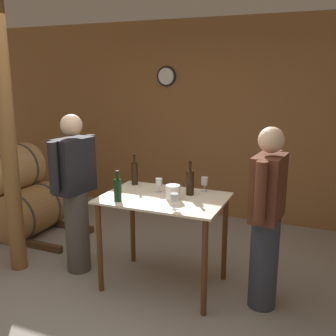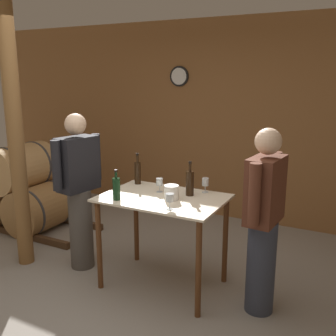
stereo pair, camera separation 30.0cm
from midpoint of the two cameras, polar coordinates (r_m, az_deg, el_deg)
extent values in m
plane|color=gray|center=(3.58, -11.26, -20.26)|extent=(14.00, 14.00, 0.00)
cube|color=brown|center=(5.48, 4.15, 6.90)|extent=(8.40, 0.05, 2.70)
cylinder|color=black|center=(5.62, -1.82, 13.17)|extent=(0.28, 0.03, 0.28)
cylinder|color=white|center=(5.61, -1.88, 13.16)|extent=(0.23, 0.01, 0.23)
cube|color=#4C331E|center=(5.80, -20.96, -6.92)|extent=(2.06, 0.06, 0.08)
cylinder|color=#38383D|center=(5.88, -23.90, -4.30)|extent=(0.61, 0.03, 0.61)
cylinder|color=#9E7242|center=(5.30, -21.09, -5.92)|extent=(0.59, 0.79, 0.59)
cylinder|color=#38383D|center=(5.14, -22.91, -6.68)|extent=(0.61, 0.03, 0.61)
cylinder|color=#38383D|center=(5.46, -19.38, -5.21)|extent=(0.61, 0.03, 0.61)
cylinder|color=tan|center=(5.38, -23.93, -0.33)|extent=(0.59, 0.79, 0.59)
cylinder|color=#38383D|center=(5.54, -22.17, 0.20)|extent=(0.61, 0.03, 0.61)
cube|color=beige|center=(3.59, -3.02, -4.41)|extent=(1.12, 0.77, 0.02)
cylinder|color=#593319|center=(3.73, -12.22, -11.28)|extent=(0.05, 0.05, 0.86)
cylinder|color=#593319|center=(3.30, 2.65, -14.34)|extent=(0.05, 0.05, 0.86)
cylinder|color=#593319|center=(4.23, -7.20, -8.03)|extent=(0.05, 0.05, 0.86)
cylinder|color=#593319|center=(3.86, 6.00, -10.14)|extent=(0.05, 0.05, 0.86)
cylinder|color=brown|center=(4.17, -24.19, 3.71)|extent=(0.16, 0.16, 2.70)
cylinder|color=black|center=(3.98, -7.03, -0.87)|extent=(0.06, 0.06, 0.22)
cylinder|color=black|center=(3.95, -7.09, 1.35)|extent=(0.02, 0.02, 0.09)
cylinder|color=black|center=(3.94, -7.11, 1.86)|extent=(0.03, 0.03, 0.02)
cylinder|color=black|center=(3.49, -9.77, -3.23)|extent=(0.07, 0.07, 0.20)
cylinder|color=black|center=(3.45, -9.86, -1.04)|extent=(0.02, 0.02, 0.08)
cylinder|color=black|center=(3.45, -9.88, -0.59)|extent=(0.03, 0.03, 0.02)
cylinder|color=black|center=(3.62, 0.85, -2.20)|extent=(0.07, 0.07, 0.23)
cylinder|color=black|center=(3.58, 0.86, 0.27)|extent=(0.02, 0.02, 0.09)
cylinder|color=black|center=(3.57, 0.86, 0.83)|extent=(0.03, 0.03, 0.02)
cylinder|color=silver|center=(3.73, -3.62, -3.52)|extent=(0.06, 0.06, 0.00)
cylinder|color=silver|center=(3.72, -3.63, -3.02)|extent=(0.01, 0.01, 0.06)
cylinder|color=silver|center=(3.70, -3.65, -2.04)|extent=(0.06, 0.06, 0.07)
cylinder|color=silver|center=(3.27, -1.74, -6.00)|extent=(0.06, 0.06, 0.00)
cylinder|color=silver|center=(3.25, -1.75, -5.42)|extent=(0.01, 0.01, 0.07)
cylinder|color=silver|center=(3.23, -1.76, -4.32)|extent=(0.07, 0.07, 0.06)
cylinder|color=silver|center=(3.75, 3.01, -3.42)|extent=(0.06, 0.06, 0.00)
cylinder|color=silver|center=(3.74, 3.02, -2.93)|extent=(0.01, 0.01, 0.06)
cylinder|color=silver|center=(3.72, 3.03, -1.92)|extent=(0.06, 0.06, 0.07)
cylinder|color=white|center=(3.51, -1.74, -3.56)|extent=(0.13, 0.13, 0.13)
cylinder|color=#4C4742|center=(4.16, -15.07, -8.93)|extent=(0.24, 0.24, 0.84)
cube|color=black|center=(3.96, -15.67, 0.33)|extent=(0.29, 0.43, 0.54)
sphere|color=beige|center=(3.89, -16.04, 5.98)|extent=(0.21, 0.21, 0.21)
cylinder|color=black|center=(3.80, -18.49, 0.00)|extent=(0.09, 0.09, 0.48)
cylinder|color=black|center=(4.12, -13.12, 1.36)|extent=(0.09, 0.09, 0.48)
cylinder|color=#333847|center=(3.50, 11.30, -13.41)|extent=(0.24, 0.24, 0.80)
cube|color=#592D1E|center=(3.26, 11.83, -2.83)|extent=(0.25, 0.42, 0.54)
sphere|color=beige|center=(3.18, 12.17, 3.99)|extent=(0.21, 0.21, 0.21)
cylinder|color=#592D1E|center=(3.49, 12.99, -1.38)|extent=(0.09, 0.09, 0.48)
cylinder|color=#592D1E|center=(3.02, 10.54, -3.54)|extent=(0.09, 0.09, 0.48)
camera|label=1|loc=(0.15, -92.38, -0.57)|focal=42.00mm
camera|label=2|loc=(0.15, 87.62, 0.57)|focal=42.00mm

